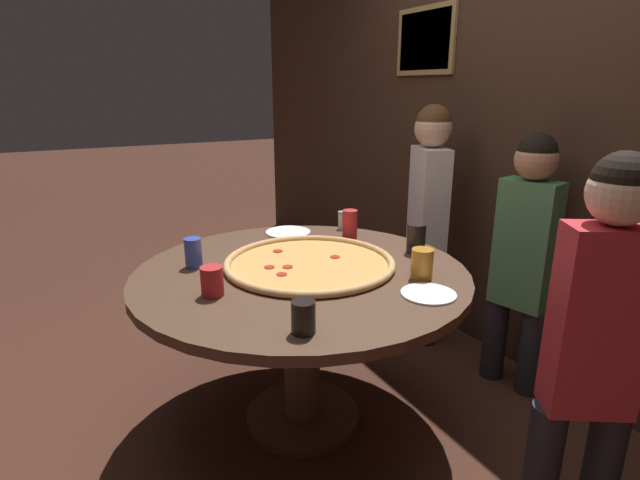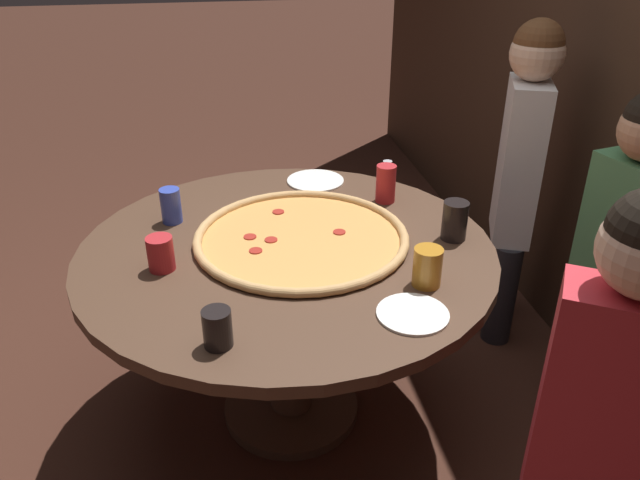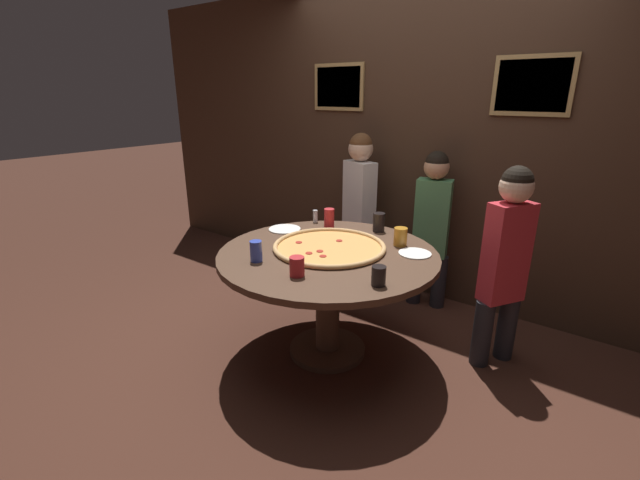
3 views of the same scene
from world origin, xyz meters
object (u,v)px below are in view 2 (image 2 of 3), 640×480
at_px(dining_table, 288,284).
at_px(drink_cup_beside_pizza, 455,221).
at_px(giant_pizza, 301,237).
at_px(drink_cup_far_right, 171,206).
at_px(white_plate_beside_cup, 413,314).
at_px(drink_cup_near_left, 161,254).
at_px(drink_cup_far_left, 427,267).
at_px(diner_side_right, 618,257).
at_px(white_plate_near_front, 315,181).
at_px(diner_centre_back, 600,424).
at_px(drink_cup_front_edge, 386,184).
at_px(drink_cup_near_right, 217,328).
at_px(condiment_shaker, 387,172).
at_px(diner_side_left, 519,169).

bearing_deg(dining_table, drink_cup_beside_pizza, 85.61).
bearing_deg(giant_pizza, drink_cup_beside_pizza, 81.98).
xyz_separation_m(dining_table, drink_cup_far_right, (-0.26, -0.39, 0.22)).
bearing_deg(drink_cup_beside_pizza, white_plate_beside_cup, -33.47).
relative_size(drink_cup_near_left, drink_cup_far_left, 0.91).
bearing_deg(diner_side_right, drink_cup_far_right, 57.94).
relative_size(white_plate_near_front, diner_centre_back, 0.18).
distance_m(dining_table, white_plate_beside_cup, 0.57).
height_order(drink_cup_front_edge, drink_cup_near_right, drink_cup_front_edge).
xyz_separation_m(drink_cup_far_right, white_plate_near_front, (-0.28, 0.58, -0.06)).
relative_size(drink_cup_far_right, drink_cup_far_left, 1.05).
bearing_deg(white_plate_near_front, giant_pizza, -14.94).
bearing_deg(drink_cup_near_right, giant_pizza, 150.75).
distance_m(white_plate_beside_cup, diner_side_right, 0.81).
height_order(drink_cup_near_left, drink_cup_far_right, drink_cup_far_right).
bearing_deg(diner_side_right, white_plate_beside_cup, 92.36).
height_order(drink_cup_near_right, condiment_shaker, drink_cup_near_right).
height_order(drink_cup_far_right, white_plate_near_front, drink_cup_far_right).
distance_m(drink_cup_near_left, drink_cup_front_edge, 0.91).
relative_size(giant_pizza, diner_centre_back, 0.56).
relative_size(drink_cup_front_edge, white_plate_beside_cup, 0.71).
bearing_deg(diner_centre_back, drink_cup_beside_pizza, -57.78).
bearing_deg(condiment_shaker, dining_table, -45.67).
relative_size(drink_cup_beside_pizza, diner_side_right, 0.11).
relative_size(giant_pizza, diner_side_left, 0.53).
distance_m(drink_cup_front_edge, diner_side_left, 0.61).
distance_m(giant_pizza, drink_cup_front_edge, 0.46).
height_order(drink_cup_near_left, drink_cup_far_left, drink_cup_far_left).
height_order(dining_table, giant_pizza, giant_pizza).
distance_m(diner_side_left, diner_side_right, 0.66).
bearing_deg(diner_side_left, drink_cup_beside_pizza, 156.35).
bearing_deg(condiment_shaker, white_plate_beside_cup, -10.95).
relative_size(drink_cup_far_left, diner_side_right, 0.09).
height_order(white_plate_near_front, diner_centre_back, diner_centre_back).
distance_m(giant_pizza, diner_side_left, 1.04).
bearing_deg(drink_cup_beside_pizza, diner_side_right, 67.80).
height_order(drink_cup_beside_pizza, drink_cup_near_left, drink_cup_beside_pizza).
relative_size(drink_cup_near_left, white_plate_near_front, 0.47).
xyz_separation_m(dining_table, diner_centre_back, (0.94, 0.58, 0.15)).
bearing_deg(drink_cup_near_right, diner_side_right, 100.94).
relative_size(condiment_shaker, diner_centre_back, 0.07).
bearing_deg(drink_cup_beside_pizza, giant_pizza, -98.02).
bearing_deg(drink_cup_front_edge, condiment_shaker, 162.57).
distance_m(drink_cup_front_edge, drink_cup_far_left, 0.61).
bearing_deg(drink_cup_front_edge, drink_cup_beside_pizza, 23.97).
xyz_separation_m(drink_cup_far_right, white_plate_beside_cup, (0.72, 0.68, -0.06)).
relative_size(dining_table, drink_cup_far_left, 11.54).
distance_m(drink_cup_beside_pizza, drink_cup_near_left, 0.98).
distance_m(drink_cup_near_right, white_plate_near_front, 1.13).
relative_size(drink_cup_near_right, diner_centre_back, 0.08).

